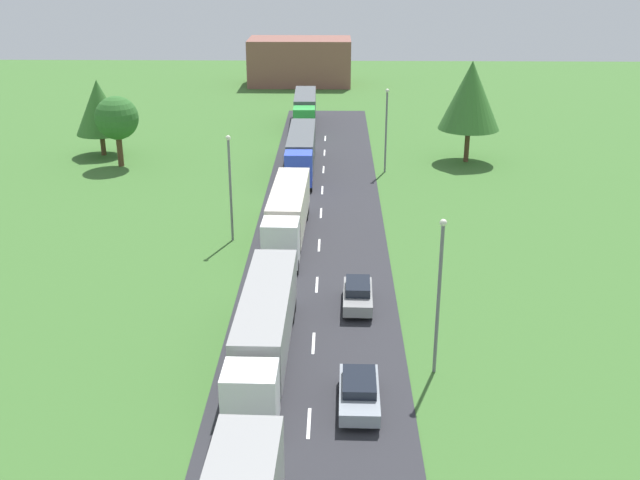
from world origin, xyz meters
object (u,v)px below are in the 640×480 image
truck_third (288,213)px  tree_maple (99,107)px  truck_second (265,327)px  car_fourth (358,294)px  truck_fourth (301,150)px  car_third (359,392)px  tree_birch (117,118)px  lamppost_second (439,290)px  lamppost_fourth (386,126)px  lamppost_third (230,183)px  truck_fifth (305,109)px  tree_oak (471,95)px  distant_building (300,62)px

truck_third → tree_maple: size_ratio=1.72×
truck_second → car_fourth: truck_second is taller
truck_fourth → car_third: size_ratio=3.21×
car_third → tree_birch: tree_birch is taller
tree_maple → car_third: bearing=-60.8°
car_fourth → lamppost_second: (3.78, -7.36, 3.83)m
truck_second → tree_birch: (-17.69, 37.50, 2.65)m
truck_second → car_fourth: (5.04, 6.65, -1.28)m
lamppost_second → truck_second: bearing=175.4°
truck_second → lamppost_second: size_ratio=1.69×
car_fourth → tree_birch: bearing=126.4°
truck_fourth → truck_third: bearing=-90.6°
car_third → lamppost_fourth: bearing=84.8°
car_third → tree_birch: 47.36m
lamppost_third → tree_maple: size_ratio=1.02×
truck_fourth → lamppost_second: bearing=-77.0°
truck_third → truck_fifth: size_ratio=1.02×
car_fourth → lamppost_fourth: bearing=83.4°
lamppost_fourth → tree_oak: bearing=25.0°
truck_third → tree_oak: size_ratio=1.34×
truck_third → tree_birch: 26.79m
car_third → tree_oak: size_ratio=0.45×
truck_third → car_third: truck_third is taller
lamppost_second → lamppost_fourth: (-0.39, 36.58, -0.18)m
tree_oak → truck_second: bearing=-113.0°
lamppost_second → distant_building: (-10.78, 85.01, -1.19)m
car_third → tree_maple: size_ratio=0.58×
car_fourth → distant_building: 78.01m
tree_oak → car_fourth: bearing=-109.7°
lamppost_third → lamppost_fourth: 22.11m
lamppost_third → car_third: bearing=-67.7°
tree_birch → truck_fifth: bearing=44.3°
truck_third → car_fourth: truck_third is taller
lamppost_fourth → tree_maple: lamppost_fourth is taller
truck_fourth → tree_maple: tree_maple is taller
truck_fifth → lamppost_third: 37.44m
distant_building → tree_birch: bearing=-108.6°
truck_fifth → tree_birch: tree_birch is taller
tree_oak → lamppost_third: bearing=-133.2°
car_third → tree_birch: (-22.52, 41.48, 3.96)m
lamppost_second → tree_birch: 46.50m
lamppost_second → distant_building: bearing=97.2°
tree_oak → tree_birch: bearing=-176.2°
truck_fifth → lamppost_third: size_ratio=1.66×
truck_second → truck_fifth: 54.76m
truck_third → car_fourth: 12.14m
truck_third → tree_maple: 31.84m
lamppost_second → distant_building: size_ratio=0.54×
truck_fifth → distant_building: bearing=93.7°
truck_fifth → lamppost_fourth: size_ratio=1.65×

